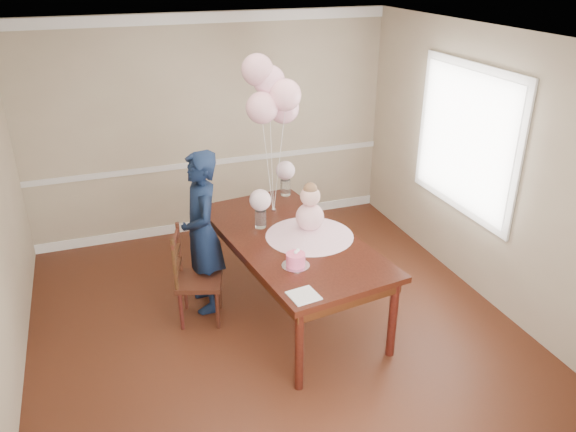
{
  "coord_description": "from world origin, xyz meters",
  "views": [
    {
      "loc": [
        -1.39,
        -4.12,
        3.3
      ],
      "look_at": [
        0.23,
        0.37,
        1.05
      ],
      "focal_mm": 35.0,
      "sensor_mm": 36.0,
      "label": 1
    }
  ],
  "objects": [
    {
      "name": "floor",
      "position": [
        0.0,
        0.0,
        0.0
      ],
      "size": [
        4.5,
        5.0,
        0.0
      ],
      "primitive_type": "cube",
      "color": "#35170D",
      "rests_on": "ground"
    },
    {
      "name": "balloon_ribbon_e",
      "position": [
        0.36,
        1.03,
        1.29
      ],
      "size": [
        0.15,
        0.1,
        0.86
      ],
      "primitive_type": "cylinder",
      "rotation": [
        -0.09,
        0.17,
        0.13
      ],
      "color": "white",
      "rests_on": "balloon_weight"
    },
    {
      "name": "wall_back",
      "position": [
        0.0,
        2.5,
        1.35
      ],
      "size": [
        4.5,
        0.02,
        2.7
      ],
      "primitive_type": "cube",
      "color": "tan",
      "rests_on": "floor"
    },
    {
      "name": "table_leg_bl",
      "position": [
        -0.35,
        1.3,
        0.39
      ],
      "size": [
        0.09,
        0.09,
        0.78
      ],
      "primitive_type": "cylinder",
      "rotation": [
        0.0,
        0.0,
        0.13
      ],
      "color": "black",
      "rests_on": "floor"
    },
    {
      "name": "cake_flower_a",
      "position": [
        0.1,
        -0.18,
        0.97
      ],
      "size": [
        0.03,
        0.03,
        0.03
      ],
      "primitive_type": "sphere",
      "color": "white",
      "rests_on": "birthday_cake"
    },
    {
      "name": "chair_leg_fr",
      "position": [
        -0.51,
        0.3,
        0.21
      ],
      "size": [
        0.05,
        0.05,
        0.41
      ],
      "primitive_type": "cylinder",
      "rotation": [
        0.0,
        0.0,
        -0.3
      ],
      "color": "black",
      "rests_on": "floor"
    },
    {
      "name": "chair_leg_br",
      "position": [
        -0.41,
        0.63,
        0.21
      ],
      "size": [
        0.05,
        0.05,
        0.41
      ],
      "primitive_type": "cylinder",
      "rotation": [
        0.0,
        0.0,
        -0.3
      ],
      "color": "black",
      "rests_on": "floor"
    },
    {
      "name": "chair_back_post_r",
      "position": [
        -0.76,
        0.74,
        0.71
      ],
      "size": [
        0.05,
        0.05,
        0.54
      ],
      "primitive_type": "cylinder",
      "rotation": [
        0.0,
        0.0,
        -0.3
      ],
      "color": "#39190F",
      "rests_on": "dining_chair_seat"
    },
    {
      "name": "roses_near",
      "position": [
        0.04,
        0.66,
        1.13
      ],
      "size": [
        0.21,
        0.21,
        0.21
      ],
      "primitive_type": "sphere",
      "color": "beige",
      "rests_on": "rose_vase_near"
    },
    {
      "name": "balloon_c",
      "position": [
        0.29,
        1.08,
        2.17
      ],
      "size": [
        0.31,
        0.31,
        0.31
      ],
      "primitive_type": "sphere",
      "color": "#EBA6C1",
      "rests_on": "balloon_ribbon_c"
    },
    {
      "name": "chair_rail_trim",
      "position": [
        0.0,
        2.49,
        0.9
      ],
      "size": [
        4.5,
        0.02,
        0.07
      ],
      "primitive_type": "cube",
      "color": "silver",
      "rests_on": "wall_back"
    },
    {
      "name": "baby_hair",
      "position": [
        0.43,
        0.32,
        1.31
      ],
      "size": [
        0.13,
        0.13,
        0.13
      ],
      "primitive_type": "sphere",
      "color": "brown",
      "rests_on": "baby_head"
    },
    {
      "name": "dining_chair_seat",
      "position": [
        -0.63,
        0.52,
        0.43
      ],
      "size": [
        0.53,
        0.53,
        0.05
      ],
      "primitive_type": "cube",
      "rotation": [
        0.0,
        0.0,
        -0.3
      ],
      "color": "#32160D",
      "rests_on": "chair_leg_fl"
    },
    {
      "name": "window_blinds",
      "position": [
        2.21,
        0.5,
        1.55
      ],
      "size": [
        0.01,
        1.5,
        1.4
      ],
      "primitive_type": "cube",
      "color": "white",
      "rests_on": "wall_right"
    },
    {
      "name": "table_leg_fl",
      "position": [
        -0.07,
        -0.73,
        0.39
      ],
      "size": [
        0.09,
        0.09,
        0.78
      ],
      "primitive_type": "cylinder",
      "rotation": [
        0.0,
        0.0,
        0.13
      ],
      "color": "black",
      "rests_on": "floor"
    },
    {
      "name": "chair_back_post_l",
      "position": [
        -0.86,
        0.41,
        0.71
      ],
      "size": [
        0.05,
        0.05,
        0.54
      ],
      "primitive_type": "cylinder",
      "rotation": [
        0.0,
        0.0,
        -0.3
      ],
      "color": "#341D0E",
      "rests_on": "dining_chair_seat"
    },
    {
      "name": "chair_leg_bl",
      "position": [
        -0.74,
        0.74,
        0.21
      ],
      "size": [
        0.05,
        0.05,
        0.41
      ],
      "primitive_type": "cylinder",
      "rotation": [
        0.0,
        0.0,
        -0.3
      ],
      "color": "#3A1610",
      "rests_on": "floor"
    },
    {
      "name": "wall_right",
      "position": [
        2.25,
        0.0,
        1.35
      ],
      "size": [
        0.02,
        5.0,
        2.7
      ],
      "primitive_type": "cube",
      "color": "tan",
      "rests_on": "floor"
    },
    {
      "name": "balloon_ribbon_c",
      "position": [
        0.29,
        1.03,
        1.43
      ],
      "size": [
        0.01,
        0.11,
        1.15
      ],
      "primitive_type": "cylinder",
      "rotation": [
        -0.09,
        0.02,
        0.13
      ],
      "color": "white",
      "rests_on": "balloon_weight"
    },
    {
      "name": "window_frame",
      "position": [
        2.23,
        0.5,
        1.55
      ],
      "size": [
        0.02,
        1.66,
        1.56
      ],
      "primitive_type": "cube",
      "color": "white",
      "rests_on": "wall_right"
    },
    {
      "name": "balloon_ribbon_a",
      "position": [
        0.23,
        0.96,
        1.31
      ],
      "size": [
        0.1,
        0.02,
        0.93
      ],
      "primitive_type": "cylinder",
      "rotation": [
        0.0,
        -0.1,
        0.13
      ],
      "color": "white",
      "rests_on": "balloon_weight"
    },
    {
      "name": "baby_torso",
      "position": [
        0.43,
        0.32,
        1.04
      ],
      "size": [
        0.27,
        0.27,
        0.27
      ],
      "primitive_type": "sphere",
      "color": "#EC95C4",
      "rests_on": "baby_skirt"
    },
    {
      "name": "crown_molding",
      "position": [
        0.0,
        2.49,
        2.63
      ],
      "size": [
        4.5,
        0.02,
        0.12
      ],
      "primitive_type": "cube",
      "color": "white",
      "rests_on": "wall_back"
    },
    {
      "name": "birthday_cake",
      "position": [
        0.1,
        -0.18,
        0.9
      ],
      "size": [
        0.19,
        0.19,
        0.11
      ],
      "primitive_type": "cylinder",
      "rotation": [
        0.0,
        0.0,
        0.13
      ],
      "color": "#F84E80",
      "rests_on": "cake_platter"
    },
    {
      "name": "ceiling",
      "position": [
        0.0,
        0.0,
        2.7
      ],
      "size": [
        4.5,
        5.0,
        0.02
      ],
      "primitive_type": "cube",
      "color": "silver",
      "rests_on": "wall_back"
    },
    {
      "name": "table_apron",
      "position": [
        0.25,
        0.35,
        0.72
      ],
      "size": [
        1.28,
        2.23,
        0.11
      ],
      "primitive_type": "cube",
      "rotation": [
        0.0,
        0.0,
        0.13
      ],
      "color": "black",
      "rests_on": "table_leg_fl"
    },
    {
      "name": "chair_leg_fl",
      "position": [
        -0.84,
        0.41,
        0.21
      ],
      "size": [
        0.05,
        0.05,
        0.41
      ],
      "primitive_type": "cylinder",
      "rotation": [
        0.0,
        0.0,
        -0.3
      ],
      "color": "#39120F",
      "rests_on": "floor"
    },
    {
      "name": "rose_vase_near",
      "position": [
        0.04,
        0.66,
        0.92
      ],
      "size": [
        0.13,
        0.13,
        0.18
      ],
      "primitive_type": "cylinder",
      "rotation": [
        0.0,
        0.0,
        0.13
      ],
      "color": "silver",
      "rests_on": "dining_table_top"
    },
    {
      "name": "balloon_a",
      "position": [
        0.17,
        0.96,
        1.95
      ],
      "size": [
        0.31,
        0.31,
        0.31
      ],
      "primitive_type": "sphere",
      "color": "#EEA9B8",
      "rests_on": "balloon_ribbon_a"
    },
    {
      "name": "baby_skirt",
      "position": [
        0.43,
        0.32,
        0.89
      ],
      "size": [
        0.95,
        0.95,
        0.11
      ],
      "primitive_type": "cone",
      "rotation": [
        0.0,
        0.0,
        0.13
      ],
      "color": "#E4A8BD",
      "rests_on": "dining_table_top"
    },
    {
      "name": "balloon_weight",
      "position": [
        0.28,
        0.97,
        0.85
      ],
      "size": [
        0.05,
        0.05,
        0.02
      ],
      "primitive_type": "cylinder",
      "rotation": [
        0.0,
        0.0,
        0.13
      ],
      "color": "silver",
      "rests_on": "dining_table_top"
    },
    {
      "name": "balloon_e",
      "position": [
        0.44,
        1.08,
        1.89
      ],
      "size": [
        0.31,
        0.31,
        0.31
      ],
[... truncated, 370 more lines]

